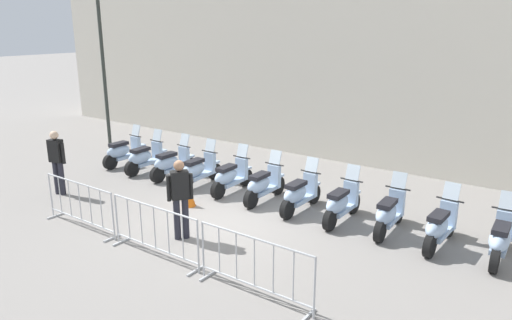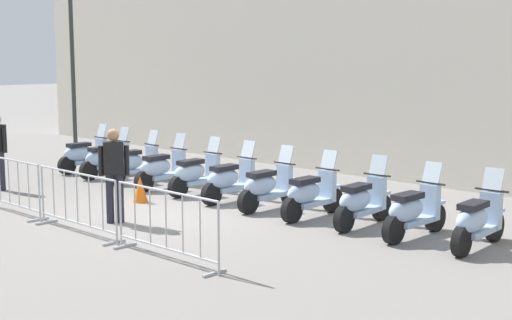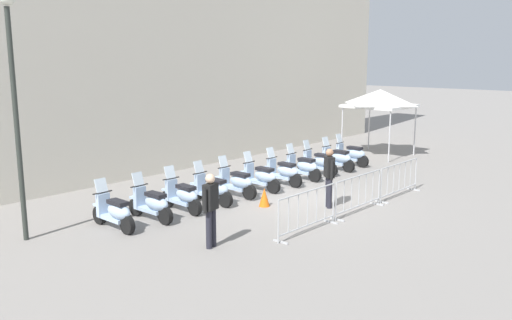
% 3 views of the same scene
% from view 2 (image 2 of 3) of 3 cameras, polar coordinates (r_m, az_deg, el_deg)
% --- Properties ---
extents(ground_plane, '(120.00, 120.00, 0.00)m').
position_cam_2_polar(ground_plane, '(13.74, -7.47, -4.44)').
color(ground_plane, gray).
extents(motorcycle_0, '(0.56, 1.72, 1.24)m').
position_cam_2_polar(motorcycle_0, '(19.11, -13.61, 0.39)').
color(motorcycle_0, black).
rests_on(motorcycle_0, ground).
extents(motorcycle_1, '(0.56, 1.72, 1.24)m').
position_cam_2_polar(motorcycle_1, '(18.17, -11.92, 0.04)').
color(motorcycle_1, black).
rests_on(motorcycle_1, ground).
extents(motorcycle_2, '(0.56, 1.72, 1.24)m').
position_cam_2_polar(motorcycle_2, '(17.31, -9.74, -0.31)').
color(motorcycle_2, black).
rests_on(motorcycle_2, ground).
extents(motorcycle_3, '(0.56, 1.72, 1.24)m').
position_cam_2_polar(motorcycle_3, '(16.43, -7.55, -0.72)').
color(motorcycle_3, black).
rests_on(motorcycle_3, ground).
extents(motorcycle_4, '(0.56, 1.72, 1.24)m').
position_cam_2_polar(motorcycle_4, '(15.65, -4.82, -1.13)').
color(motorcycle_4, black).
rests_on(motorcycle_4, ground).
extents(motorcycle_5, '(0.56, 1.72, 1.24)m').
position_cam_2_polar(motorcycle_5, '(14.83, -2.11, -1.64)').
color(motorcycle_5, black).
rests_on(motorcycle_5, ground).
extents(motorcycle_6, '(0.56, 1.72, 1.24)m').
position_cam_2_polar(motorcycle_6, '(14.05, 0.91, -2.19)').
color(motorcycle_6, black).
rests_on(motorcycle_6, ground).
extents(motorcycle_7, '(0.56, 1.72, 1.24)m').
position_cam_2_polar(motorcycle_7, '(13.35, 4.40, -2.77)').
color(motorcycle_7, black).
rests_on(motorcycle_7, ground).
extents(motorcycle_8, '(0.56, 1.72, 1.24)m').
position_cam_2_polar(motorcycle_8, '(12.77, 8.46, -3.36)').
color(motorcycle_8, black).
rests_on(motorcycle_8, ground).
extents(motorcycle_9, '(0.56, 1.72, 1.24)m').
position_cam_2_polar(motorcycle_9, '(12.13, 12.50, -4.08)').
color(motorcycle_9, black).
rests_on(motorcycle_9, ground).
extents(motorcycle_10, '(0.56, 1.72, 1.24)m').
position_cam_2_polar(motorcycle_10, '(11.70, 17.36, -4.73)').
color(motorcycle_10, black).
rests_on(motorcycle_10, ground).
extents(barrier_segment_0, '(2.30, 0.45, 1.07)m').
position_cam_2_polar(barrier_segment_0, '(14.60, -19.24, -1.97)').
color(barrier_segment_0, '#B2B5B7').
rests_on(barrier_segment_0, ground).
extents(barrier_segment_1, '(2.30, 0.45, 1.07)m').
position_cam_2_polar(barrier_segment_1, '(12.56, -14.19, -3.37)').
color(barrier_segment_1, '#B2B5B7').
rests_on(barrier_segment_1, ground).
extents(barrier_segment_2, '(2.30, 0.45, 1.07)m').
position_cam_2_polar(barrier_segment_2, '(10.67, -7.24, -5.25)').
color(barrier_segment_2, '#B2B5B7').
rests_on(barrier_segment_2, ground).
extents(street_lamp, '(0.36, 0.36, 5.62)m').
position_cam_2_polar(street_lamp, '(21.02, -14.59, 9.13)').
color(street_lamp, '#2D332D').
rests_on(street_lamp, ground).
extents(officer_mid_plaza, '(0.39, 0.46, 1.73)m').
position_cam_2_polar(officer_mid_plaza, '(13.11, -11.34, -0.79)').
color(officer_mid_plaza, '#23232D').
rests_on(officer_mid_plaza, ground).
extents(traffic_cone, '(0.32, 0.32, 0.55)m').
position_cam_2_polar(traffic_cone, '(15.00, -9.30, -2.32)').
color(traffic_cone, orange).
rests_on(traffic_cone, ground).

